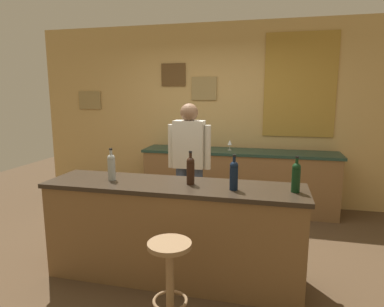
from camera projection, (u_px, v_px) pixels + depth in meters
name	position (u px, v px, depth m)	size (l,w,h in m)	color
ground_plane	(185.00, 257.00, 3.57)	(10.00, 10.00, 0.00)	#4C3823
back_wall	(219.00, 114.00, 5.25)	(6.00, 0.09, 2.80)	tan
bar_counter	(173.00, 231.00, 3.10)	(2.39, 0.60, 0.92)	brown
side_counter	(238.00, 180.00, 4.98)	(2.87, 0.56, 0.90)	brown
bartender	(189.00, 161.00, 3.96)	(0.52, 0.21, 1.62)	#384766
bar_stool	(170.00, 271.00, 2.41)	(0.32, 0.32, 0.68)	olive
wine_bottle_a	(111.00, 166.00, 3.13)	(0.07, 0.07, 0.31)	#999E99
wine_bottle_b	(191.00, 170.00, 2.98)	(0.07, 0.07, 0.31)	black
wine_bottle_c	(234.00, 174.00, 2.81)	(0.07, 0.07, 0.31)	black
wine_bottle_d	(296.00, 176.00, 2.75)	(0.07, 0.07, 0.31)	black
wine_glass_a	(182.00, 141.00, 5.11)	(0.07, 0.07, 0.16)	silver
wine_glass_b	(230.00, 143.00, 4.92)	(0.07, 0.07, 0.16)	silver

